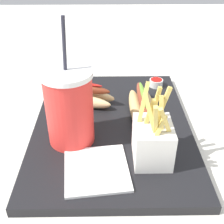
# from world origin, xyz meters

# --- Properties ---
(ground_plane) EXTENTS (2.40, 2.40, 0.02)m
(ground_plane) POSITION_xyz_m (0.00, 0.00, -0.01)
(ground_plane) COLOR silver
(food_tray) EXTENTS (0.48, 0.35, 0.02)m
(food_tray) POSITION_xyz_m (0.00, 0.00, 0.01)
(food_tray) COLOR black
(food_tray) RESTS_ON ground_plane
(soda_cup) EXTENTS (0.10, 0.10, 0.26)m
(soda_cup) POSITION_xyz_m (-0.06, 0.09, 0.10)
(soda_cup) COLOR red
(soda_cup) RESTS_ON food_tray
(fries_basket) EXTENTS (0.09, 0.07, 0.15)m
(fries_basket) POSITION_xyz_m (-0.12, -0.07, 0.06)
(fries_basket) COLOR white
(fries_basket) RESTS_ON food_tray
(hot_dog_1) EXTENTS (0.11, 0.18, 0.06)m
(hot_dog_1) POSITION_xyz_m (0.09, 0.08, 0.04)
(hot_dog_1) COLOR #E5C689
(hot_dog_1) RESTS_ON food_tray
(hot_dog_2) EXTENTS (0.19, 0.07, 0.06)m
(hot_dog_2) POSITION_xyz_m (0.03, -0.07, 0.04)
(hot_dog_2) COLOR tan
(hot_dog_2) RESTS_ON food_tray
(ketchup_cup_1) EXTENTS (0.04, 0.04, 0.02)m
(ketchup_cup_1) POSITION_xyz_m (0.18, -0.13, 0.03)
(ketchup_cup_1) COLOR white
(ketchup_cup_1) RESTS_ON food_tray
(napkin_stack) EXTENTS (0.14, 0.13, 0.01)m
(napkin_stack) POSITION_xyz_m (-0.15, 0.03, 0.02)
(napkin_stack) COLOR white
(napkin_stack) RESTS_ON food_tray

